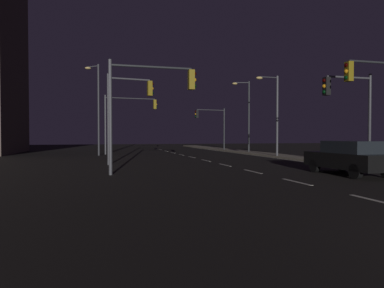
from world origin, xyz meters
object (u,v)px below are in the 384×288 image
(street_lamp_median, at_px, (97,102))
(street_lamp_corner, at_px, (274,107))
(traffic_light_far_right, at_px, (350,101))
(street_lamp_mid_block, at_px, (246,110))
(traffic_light_far_left, at_px, (373,92))
(traffic_light_near_left, at_px, (149,95))
(traffic_light_far_center, at_px, (128,103))
(traffic_light_mid_left, at_px, (128,112))
(traffic_light_mid_right, at_px, (211,120))
(car, at_px, (350,157))

(street_lamp_median, height_order, street_lamp_corner, street_lamp_median)
(traffic_light_far_right, xyz_separation_m, street_lamp_mid_block, (1.78, 17.60, 0.91))
(traffic_light_far_left, relative_size, traffic_light_near_left, 1.05)
(traffic_light_far_center, height_order, street_lamp_corner, street_lamp_corner)
(traffic_light_far_left, height_order, traffic_light_far_right, traffic_light_far_left)
(traffic_light_far_left, xyz_separation_m, street_lamp_corner, (0.87, 11.73, 0.22))
(traffic_light_far_right, xyz_separation_m, traffic_light_mid_left, (-10.40, 18.77, 0.48))
(street_lamp_median, bearing_deg, traffic_light_mid_left, 30.31)
(traffic_light_far_right, height_order, traffic_light_far_center, traffic_light_far_center)
(traffic_light_far_left, relative_size, traffic_light_far_right, 1.10)
(traffic_light_far_left, bearing_deg, traffic_light_mid_right, 90.83)
(traffic_light_far_left, xyz_separation_m, traffic_light_far_center, (-11.42, 7.83, -0.08))
(traffic_light_mid_left, relative_size, street_lamp_median, 0.69)
(traffic_light_far_center, xyz_separation_m, street_lamp_median, (-2.04, 10.77, 1.01))
(car, bearing_deg, street_lamp_corner, 77.04)
(traffic_light_mid_left, bearing_deg, traffic_light_far_right, -61.01)
(traffic_light_mid_right, relative_size, traffic_light_mid_left, 0.87)
(car, relative_size, traffic_light_far_left, 0.79)
(traffic_light_near_left, bearing_deg, car, -17.79)
(traffic_light_far_center, bearing_deg, traffic_light_mid_right, 56.86)
(traffic_light_far_center, bearing_deg, traffic_light_near_left, -84.12)
(traffic_light_far_right, distance_m, street_lamp_median, 21.69)
(street_lamp_corner, bearing_deg, car, -102.96)
(traffic_light_far_left, distance_m, traffic_light_mid_right, 24.78)
(traffic_light_far_center, bearing_deg, traffic_light_far_right, -28.95)
(car, distance_m, traffic_light_mid_right, 25.79)
(traffic_light_far_left, height_order, street_lamp_median, street_lamp_median)
(car, xyz_separation_m, traffic_light_mid_right, (1.66, 25.58, 2.87))
(traffic_light_far_right, distance_m, traffic_light_mid_left, 21.47)
(traffic_light_mid_left, bearing_deg, street_lamp_corner, -37.12)
(traffic_light_mid_left, bearing_deg, street_lamp_mid_block, -5.51)
(car, xyz_separation_m, traffic_light_far_center, (-9.40, 8.63, 3.09))
(traffic_light_mid_left, xyz_separation_m, street_lamp_mid_block, (12.18, -1.18, 0.43))
(traffic_light_far_center, bearing_deg, car, -42.55)
(traffic_light_far_center, height_order, traffic_light_mid_left, traffic_light_mid_left)
(traffic_light_far_left, height_order, traffic_light_far_center, traffic_light_far_left)
(traffic_light_far_left, distance_m, street_lamp_median, 22.98)
(street_lamp_corner, bearing_deg, street_lamp_mid_block, 83.73)
(car, distance_m, traffic_light_far_center, 13.13)
(traffic_light_far_right, xyz_separation_m, street_lamp_corner, (0.96, 10.17, 0.54))
(street_lamp_mid_block, bearing_deg, traffic_light_mid_right, 110.00)
(traffic_light_far_right, xyz_separation_m, traffic_light_far_center, (-11.33, 6.27, 0.25))
(car, xyz_separation_m, traffic_light_far_right, (1.92, 2.36, 2.84))
(traffic_light_far_left, xyz_separation_m, traffic_light_far_right, (-0.09, 1.56, -0.32))
(street_lamp_median, bearing_deg, car, -59.47)
(traffic_light_far_right, bearing_deg, street_lamp_mid_block, 84.23)
(traffic_light_near_left, xyz_separation_m, street_lamp_median, (-2.64, 16.58, 1.17))
(traffic_light_near_left, distance_m, traffic_light_mid_left, 18.32)
(traffic_light_far_left, bearing_deg, traffic_light_far_right, 93.37)
(car, xyz_separation_m, street_lamp_median, (-11.44, 19.41, 4.10))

